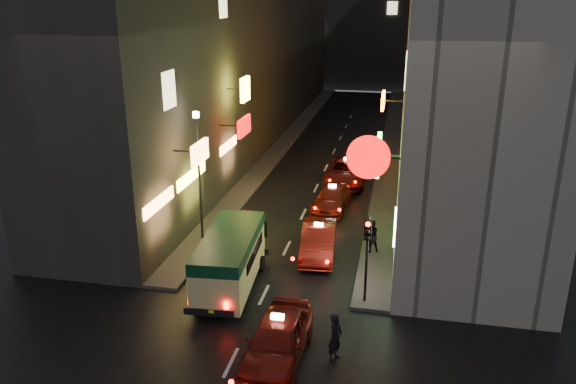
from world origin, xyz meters
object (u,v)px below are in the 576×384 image
Objects in this scene: minibus at (230,255)px; taxi_near at (278,336)px; lamp_post at (199,168)px; pedestrian_crossing at (335,334)px; traffic_light at (367,242)px.

taxi_near is at bearing -55.90° from minibus.
lamp_post reaches higher than minibus.
taxi_near reaches higher than pedestrian_crossing.
taxi_near is 1.88m from pedestrian_crossing.
minibus is 5.51m from lamp_post.
traffic_light reaches higher than minibus.
lamp_post is at bearing 123.59° from taxi_near.
lamp_post is (-2.75, 4.22, 2.23)m from minibus.
traffic_light is at bearing 57.62° from taxi_near.
lamp_post is (-8.20, 4.53, 1.04)m from traffic_light.
minibus is 1.61× the size of traffic_light.
minibus is at bearing 176.78° from traffic_light.
traffic_light is at bearing -3.22° from minibus.
taxi_near is 2.96× the size of pedestrian_crossing.
minibus reaches higher than pedestrian_crossing.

